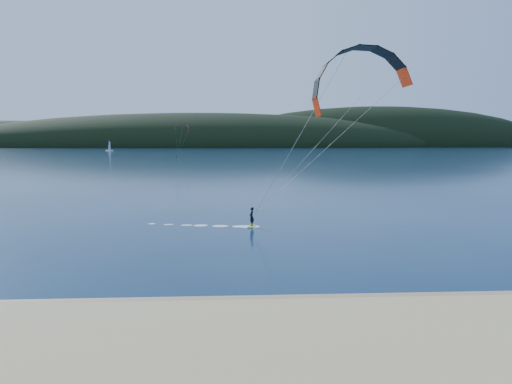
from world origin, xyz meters
TOP-DOWN VIEW (x-y plane):
  - ground at (0.00, 0.00)m, footprint 1800.00×1800.00m
  - wet_sand at (0.00, 4.50)m, footprint 220.00×2.50m
  - headland at (0.63, 745.28)m, footprint 1200.00×310.00m
  - kitesurfer_near at (10.42, 20.50)m, footprint 23.97×7.70m
  - kitesurfer_far at (-23.23, 191.67)m, footprint 7.52×8.28m
  - sailboat at (-113.03, 399.40)m, footprint 7.17×4.44m

SIDE VIEW (x-z plane):
  - ground at x=0.00m, z-range 0.00..0.00m
  - headland at x=0.63m, z-range -70.00..70.00m
  - wet_sand at x=0.00m, z-range 0.00..0.10m
  - sailboat at x=-113.03m, z-range -4.25..5.72m
  - kitesurfer_near at x=10.42m, z-range 3.60..19.23m
  - kitesurfer_far at x=-23.23m, z-range 5.45..21.37m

